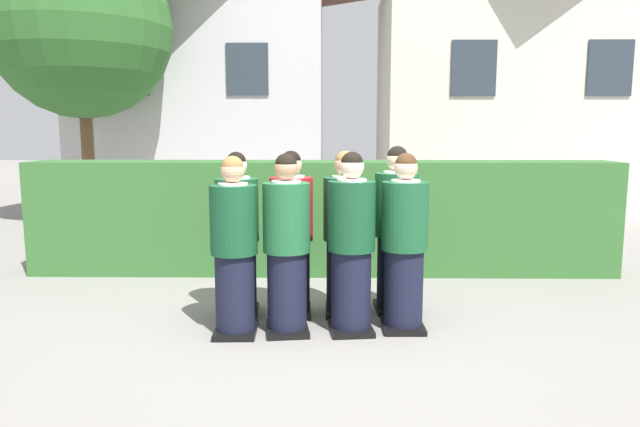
{
  "coord_description": "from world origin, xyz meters",
  "views": [
    {
      "loc": [
        0.07,
        -5.09,
        1.83
      ],
      "look_at": [
        0.0,
        0.27,
        1.05
      ],
      "focal_mm": 32.54,
      "sensor_mm": 36.0,
      "label": 1
    }
  ],
  "objects_px": {
    "student_front_row_2": "(351,247)",
    "student_rear_row_2": "(345,237)",
    "student_front_row_0": "(234,251)",
    "student_front_row_3": "(404,247)",
    "student_in_red_blazer": "(292,237)",
    "student_rear_row_3": "(396,233)",
    "student_rear_row_0": "(238,238)",
    "student_front_row_1": "(287,249)"
  },
  "relations": [
    {
      "from": "student_front_row_0",
      "to": "student_rear_row_2",
      "type": "relative_size",
      "value": 0.99
    },
    {
      "from": "student_front_row_1",
      "to": "student_front_row_0",
      "type": "bearing_deg",
      "value": -173.18
    },
    {
      "from": "student_front_row_0",
      "to": "student_rear_row_0",
      "type": "height_order",
      "value": "student_rear_row_0"
    },
    {
      "from": "student_in_red_blazer",
      "to": "student_rear_row_3",
      "type": "relative_size",
      "value": 0.97
    },
    {
      "from": "student_in_red_blazer",
      "to": "student_rear_row_3",
      "type": "bearing_deg",
      "value": 6.45
    },
    {
      "from": "student_rear_row_2",
      "to": "student_front_row_0",
      "type": "bearing_deg",
      "value": -148.68
    },
    {
      "from": "student_rear_row_0",
      "to": "student_front_row_3",
      "type": "bearing_deg",
      "value": -14.43
    },
    {
      "from": "student_front_row_1",
      "to": "student_rear_row_2",
      "type": "distance_m",
      "value": 0.77
    },
    {
      "from": "student_front_row_1",
      "to": "student_in_red_blazer",
      "type": "xyz_separation_m",
      "value": [
        0.01,
        0.54,
        0.0
      ]
    },
    {
      "from": "student_rear_row_0",
      "to": "student_in_red_blazer",
      "type": "bearing_deg",
      "value": 2.72
    },
    {
      "from": "student_front_row_0",
      "to": "student_in_red_blazer",
      "type": "xyz_separation_m",
      "value": [
        0.47,
        0.59,
        0.01
      ]
    },
    {
      "from": "student_front_row_3",
      "to": "student_rear_row_0",
      "type": "height_order",
      "value": "student_front_row_3"
    },
    {
      "from": "student_in_red_blazer",
      "to": "student_rear_row_3",
      "type": "xyz_separation_m",
      "value": [
        1.04,
        0.12,
        0.02
      ]
    },
    {
      "from": "student_rear_row_0",
      "to": "student_in_red_blazer",
      "type": "xyz_separation_m",
      "value": [
        0.53,
        0.03,
        0.01
      ]
    },
    {
      "from": "student_front_row_0",
      "to": "student_rear_row_2",
      "type": "distance_m",
      "value": 1.17
    },
    {
      "from": "student_front_row_3",
      "to": "student_rear_row_2",
      "type": "bearing_deg",
      "value": 139.71
    },
    {
      "from": "student_front_row_0",
      "to": "student_front_row_2",
      "type": "distance_m",
      "value": 1.05
    },
    {
      "from": "student_front_row_2",
      "to": "student_rear_row_0",
      "type": "xyz_separation_m",
      "value": [
        -1.1,
        0.48,
        -0.01
      ]
    },
    {
      "from": "student_rear_row_3",
      "to": "student_rear_row_0",
      "type": "bearing_deg",
      "value": -174.8
    },
    {
      "from": "student_rear_row_2",
      "to": "student_rear_row_3",
      "type": "relative_size",
      "value": 0.97
    },
    {
      "from": "student_front_row_0",
      "to": "student_front_row_2",
      "type": "xyz_separation_m",
      "value": [
        1.04,
        0.09,
        0.02
      ]
    },
    {
      "from": "student_rear_row_0",
      "to": "student_in_red_blazer",
      "type": "height_order",
      "value": "student_in_red_blazer"
    },
    {
      "from": "student_front_row_2",
      "to": "student_in_red_blazer",
      "type": "xyz_separation_m",
      "value": [
        -0.57,
        0.5,
        -0.0
      ]
    },
    {
      "from": "student_in_red_blazer",
      "to": "student_front_row_1",
      "type": "bearing_deg",
      "value": -91.03
    },
    {
      "from": "student_front_row_3",
      "to": "student_in_red_blazer",
      "type": "distance_m",
      "value": 1.14
    },
    {
      "from": "student_front_row_2",
      "to": "student_in_red_blazer",
      "type": "height_order",
      "value": "student_front_row_2"
    },
    {
      "from": "student_rear_row_2",
      "to": "student_rear_row_3",
      "type": "xyz_separation_m",
      "value": [
        0.52,
        0.1,
        0.02
      ]
    },
    {
      "from": "student_front_row_2",
      "to": "student_rear_row_3",
      "type": "bearing_deg",
      "value": 52.77
    },
    {
      "from": "student_front_row_0",
      "to": "student_front_row_1",
      "type": "distance_m",
      "value": 0.47
    },
    {
      "from": "student_front_row_2",
      "to": "student_rear_row_2",
      "type": "xyz_separation_m",
      "value": [
        -0.05,
        0.52,
        -0.01
      ]
    },
    {
      "from": "student_front_row_0",
      "to": "student_rear_row_2",
      "type": "xyz_separation_m",
      "value": [
        1.0,
        0.61,
        0.01
      ]
    },
    {
      "from": "student_rear_row_2",
      "to": "student_front_row_2",
      "type": "bearing_deg",
      "value": -84.99
    },
    {
      "from": "student_rear_row_2",
      "to": "student_rear_row_3",
      "type": "distance_m",
      "value": 0.53
    },
    {
      "from": "student_rear_row_2",
      "to": "student_front_row_1",
      "type": "bearing_deg",
      "value": -134.12
    },
    {
      "from": "student_rear_row_0",
      "to": "student_front_row_0",
      "type": "bearing_deg",
      "value": -84.21
    },
    {
      "from": "student_front_row_0",
      "to": "student_front_row_2",
      "type": "relative_size",
      "value": 0.98
    },
    {
      "from": "student_front_row_0",
      "to": "student_front_row_2",
      "type": "bearing_deg",
      "value": 4.87
    },
    {
      "from": "student_rear_row_0",
      "to": "student_rear_row_3",
      "type": "distance_m",
      "value": 1.58
    },
    {
      "from": "student_front_row_1",
      "to": "student_rear_row_3",
      "type": "xyz_separation_m",
      "value": [
        1.05,
        0.65,
        0.02
      ]
    },
    {
      "from": "student_rear_row_0",
      "to": "student_rear_row_2",
      "type": "relative_size",
      "value": 0.99
    },
    {
      "from": "student_front_row_3",
      "to": "student_rear_row_3",
      "type": "xyz_separation_m",
      "value": [
        -0.01,
        0.55,
        0.02
      ]
    },
    {
      "from": "student_front_row_1",
      "to": "student_in_red_blazer",
      "type": "height_order",
      "value": "student_in_red_blazer"
    }
  ]
}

